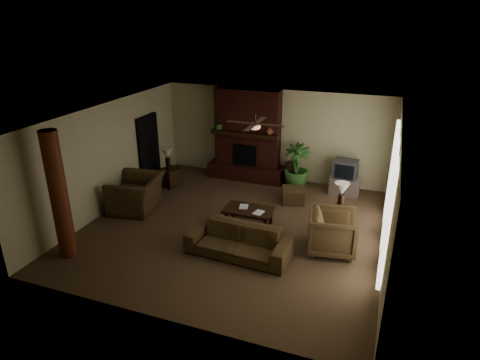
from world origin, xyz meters
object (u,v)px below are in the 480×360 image
at_px(log_column, 59,196).
at_px(side_table_right, 341,218).
at_px(tv_stand, 345,186).
at_px(armchair_right, 333,230).
at_px(lamp_left, 167,155).
at_px(floor_plant, 296,176).
at_px(side_table_left, 171,177).
at_px(floor_vase, 290,171).
at_px(lamp_right, 342,191).
at_px(sofa, 238,237).
at_px(armchair_left, 136,188).
at_px(ottoman, 293,195).
at_px(coffee_table, 249,211).

distance_m(log_column, side_table_right, 6.40).
bearing_deg(side_table_right, tv_stand, 94.67).
xyz_separation_m(armchair_right, lamp_left, (-5.18, 2.02, 0.48)).
bearing_deg(floor_plant, log_column, -125.42).
distance_m(tv_stand, side_table_left, 5.15).
height_order(floor_vase, side_table_left, floor_vase).
bearing_deg(log_column, tv_stand, 45.85).
distance_m(armchair_right, tv_stand, 3.27).
relative_size(floor_vase, side_table_right, 1.40).
relative_size(floor_plant, lamp_left, 2.07).
distance_m(side_table_left, side_table_right, 5.26).
xyz_separation_m(tv_stand, side_table_left, (-5.00, -1.21, 0.03)).
bearing_deg(side_table_right, lamp_right, -165.88).
height_order(tv_stand, lamp_right, lamp_right).
bearing_deg(side_table_left, side_table_right, -10.31).
distance_m(sofa, side_table_left, 4.36).
xyz_separation_m(sofa, lamp_right, (1.88, 1.95, 0.56)).
bearing_deg(armchair_left, side_table_left, 166.82).
relative_size(floor_plant, side_table_right, 2.45).
height_order(side_table_left, lamp_right, lamp_right).
bearing_deg(side_table_right, lamp_left, 170.14).
distance_m(floor_vase, floor_plant, 0.32).
relative_size(floor_vase, lamp_left, 1.18).
bearing_deg(lamp_left, armchair_right, -21.32).
xyz_separation_m(floor_plant, side_table_left, (-3.56, -1.15, -0.10)).
bearing_deg(ottoman, floor_plant, 99.89).
bearing_deg(coffee_table, floor_plant, 78.34).
height_order(log_column, tv_stand, log_column).
distance_m(log_column, lamp_left, 4.17).
bearing_deg(side_table_left, armchair_right, -21.84).
xyz_separation_m(armchair_right, side_table_right, (0.06, 1.11, -0.24)).
height_order(log_column, floor_plant, log_column).
bearing_deg(side_table_right, side_table_left, 169.69).
distance_m(log_column, sofa, 3.83).
bearing_deg(lamp_right, sofa, -133.98).
height_order(ottoman, tv_stand, tv_stand).
relative_size(armchair_left, floor_vase, 1.78).
distance_m(ottoman, floor_vase, 1.31).
height_order(armchair_left, floor_vase, armchair_left).
bearing_deg(lamp_right, coffee_table, -164.75).
relative_size(ottoman, side_table_left, 1.09).
height_order(armchair_right, floor_vase, armchair_right).
height_order(sofa, tv_stand, sofa).
bearing_deg(armchair_left, log_column, -13.66).
xyz_separation_m(lamp_left, lamp_right, (5.19, -0.92, 0.00)).
bearing_deg(log_column, side_table_right, 30.90).
bearing_deg(armchair_right, lamp_right, -10.61).
bearing_deg(lamp_right, floor_plant, 126.60).
relative_size(sofa, ottoman, 3.74).
distance_m(armchair_right, floor_vase, 3.86).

